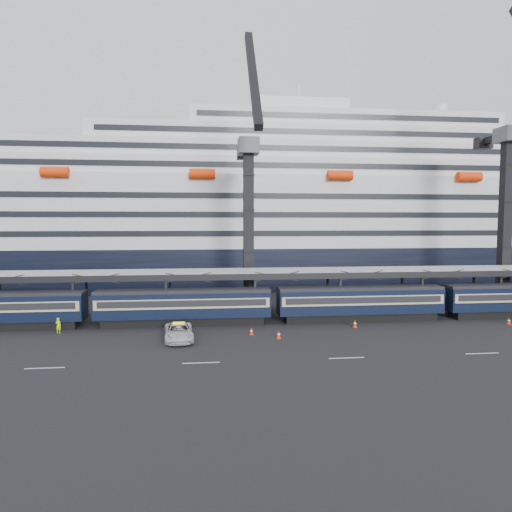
% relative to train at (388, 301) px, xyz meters
% --- Properties ---
extents(ground, '(260.00, 260.00, 0.00)m').
position_rel_train_xyz_m(ground, '(4.65, -10.00, -2.20)').
color(ground, black).
rests_on(ground, ground).
extents(train, '(133.05, 3.00, 4.05)m').
position_rel_train_xyz_m(train, '(0.00, 0.00, 0.00)').
color(train, black).
rests_on(train, ground).
extents(canopy, '(130.00, 6.25, 5.53)m').
position_rel_train_xyz_m(canopy, '(4.65, 4.00, 3.05)').
color(canopy, '#999CA1').
rests_on(canopy, ground).
extents(cruise_ship, '(214.09, 28.84, 34.00)m').
position_rel_train_xyz_m(cruise_ship, '(3.57, 35.99, 10.14)').
color(cruise_ship, black).
rests_on(cruise_ship, ground).
extents(crane_dark_near, '(4.50, 17.75, 35.08)m').
position_rel_train_xyz_m(crane_dark_near, '(-15.35, 8.59, 9.73)').
color(crane_dark_near, '#4B4E53').
rests_on(crane_dark_near, ground).
extents(crane_dark_mid, '(4.50, 18.24, 39.64)m').
position_rel_train_xyz_m(crane_dark_mid, '(19.65, 7.59, 11.16)').
color(crane_dark_mid, '#4B4E53').
rests_on(crane_dark_mid, ground).
extents(pickup_truck, '(3.09, 5.90, 1.59)m').
position_rel_train_xyz_m(pickup_truck, '(-23.52, -6.64, -1.41)').
color(pickup_truck, silver).
rests_on(pickup_truck, ground).
extents(worker, '(0.66, 0.51, 1.60)m').
position_rel_train_xyz_m(worker, '(-35.85, -2.50, -1.40)').
color(worker, '#C4FF0D').
rests_on(worker, ground).
extents(traffic_cone_b, '(0.38, 0.38, 0.75)m').
position_rel_train_xyz_m(traffic_cone_b, '(-16.41, -5.26, -1.83)').
color(traffic_cone_b, '#F83407').
rests_on(traffic_cone_b, ground).
extents(traffic_cone_c, '(0.41, 0.41, 0.83)m').
position_rel_train_xyz_m(traffic_cone_c, '(-13.93, -7.06, -1.79)').
color(traffic_cone_c, '#F83407').
rests_on(traffic_cone_c, ground).
extents(traffic_cone_d, '(0.43, 0.43, 0.86)m').
position_rel_train_xyz_m(traffic_cone_d, '(-5.05, -3.32, -1.78)').
color(traffic_cone_d, '#F83407').
rests_on(traffic_cone_d, ground).
extents(traffic_cone_e, '(0.39, 0.39, 0.78)m').
position_rel_train_xyz_m(traffic_cone_e, '(12.41, -3.69, -1.81)').
color(traffic_cone_e, '#F83407').
rests_on(traffic_cone_e, ground).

